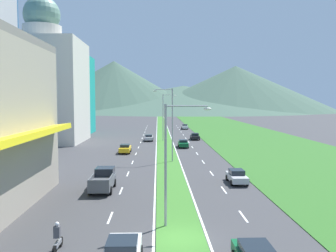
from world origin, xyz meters
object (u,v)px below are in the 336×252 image
street_lamp_far (164,114)px  car_2 (185,127)px  car_4 (149,138)px  pickup_truck_0 (103,180)px  street_lamp_near (171,156)px  car_0 (195,136)px  car_3 (183,144)px  car_7 (125,148)px  motorcycle_rider (57,239)px  street_lamp_mid (170,120)px  car_1 (123,252)px  car_5 (237,176)px

street_lamp_far → car_2: (6.89, 31.56, -5.05)m
car_4 → street_lamp_far: bearing=-93.2°
car_4 → pickup_truck_0: 43.10m
street_lamp_near → street_lamp_far: bearing=89.5°
car_2 → pickup_truck_0: size_ratio=0.79×
car_0 → car_4: (-10.35, -1.97, -0.04)m
car_3 → car_4: size_ratio=0.96×
car_7 → car_2: bearing=-15.7°
car_2 → pickup_truck_0: (-13.78, -74.33, 0.20)m
car_3 → motorcycle_rider: (-10.72, -46.34, -0.00)m
street_lamp_far → motorcycle_rider: bearing=-97.3°
car_7 → motorcycle_rider: size_ratio=2.22×
car_7 → motorcycle_rider: (-0.39, -39.57, -0.02)m
street_lamp_mid → car_3: size_ratio=2.51×
car_0 → car_2: (-0.06, 29.40, 0.03)m
street_lamp_mid → car_1: size_ratio=2.60×
street_lamp_near → street_lamp_mid: street_lamp_mid is taller
street_lamp_far → pickup_truck_0: street_lamp_far is taller
car_1 → car_7: 41.78m
car_7 → motorcycle_rider: bearing=179.4°
car_0 → car_3: bearing=-15.2°
car_0 → car_5: bearing=0.2°
car_4 → street_lamp_near: bearing=-176.9°
car_3 → car_7: (-10.33, -6.77, 0.02)m
car_2 → car_7: 51.33m
street_lamp_far → car_2: bearing=77.7°
car_4 → motorcycle_rider: (-3.97, -57.62, 0.03)m
street_lamp_far → car_7: size_ratio=2.30×
street_lamp_mid → pickup_truck_0: (-7.27, -16.07, -5.03)m
car_0 → street_lamp_far: bearing=-72.8°
street_lamp_near → car_4: 53.84m
car_0 → car_5: (0.11, -42.48, -0.02)m
car_1 → car_3: bearing=-7.9°
car_2 → car_3: (-3.54, -42.64, -0.03)m
car_3 → pickup_truck_0: 33.30m
street_lamp_far → car_5: (7.06, -40.33, -5.10)m
car_3 → motorcycle_rider: bearing=-13.0°
car_7 → car_1: bearing=-175.0°
street_lamp_near → car_5: size_ratio=2.11×
car_5 → car_1: bearing=-28.5°
street_lamp_far → car_3: 12.65m
car_2 → car_3: car_2 is taller
car_4 → car_2: bearing=-18.2°
car_0 → car_1: size_ratio=1.02×
car_4 → car_7: 18.40m
street_lamp_mid → car_2: 58.86m
car_0 → car_2: 29.40m
car_4 → car_5: 41.85m
street_lamp_near → car_1: street_lamp_near is taller
car_1 → car_2: (10.23, 91.04, -0.01)m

